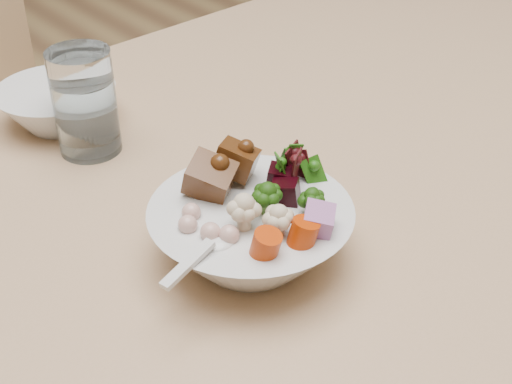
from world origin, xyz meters
TOP-DOWN VIEW (x-y plane):
  - dining_table at (0.10, -0.04)m, footprint 1.51×0.91m
  - food_bowl at (-0.10, -0.16)m, footprint 0.19×0.19m
  - soup_spoon at (-0.16, -0.18)m, footprint 0.09×0.04m
  - water_glass at (-0.12, 0.12)m, footprint 0.07×0.07m
  - side_bowl at (-0.12, 0.19)m, footprint 0.15×0.15m

SIDE VIEW (x-z plane):
  - dining_table at x=0.10m, z-range 0.27..0.96m
  - side_bowl at x=-0.12m, z-range 0.69..0.73m
  - food_bowl at x=-0.10m, z-range 0.67..0.77m
  - soup_spoon at x=-0.16m, z-range 0.73..0.75m
  - water_glass at x=-0.12m, z-range 0.68..0.80m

